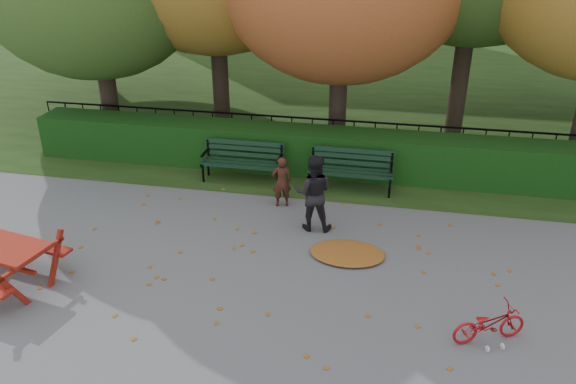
% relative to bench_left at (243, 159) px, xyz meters
% --- Properties ---
extents(ground, '(90.00, 90.00, 0.00)m').
position_rel_bench_left_xyz_m(ground, '(1.30, -3.70, -0.52)').
color(ground, slate).
rests_on(ground, ground).
extents(grass_strip, '(90.00, 90.00, 0.00)m').
position_rel_bench_left_xyz_m(grass_strip, '(1.30, 10.30, -0.51)').
color(grass_strip, '#1B3310').
rests_on(grass_strip, ground).
extents(hedge, '(13.00, 0.90, 1.00)m').
position_rel_bench_left_xyz_m(hedge, '(1.30, 0.80, -0.02)').
color(hedge, black).
rests_on(hedge, ground).
extents(iron_fence, '(14.00, 0.04, 1.02)m').
position_rel_bench_left_xyz_m(iron_fence, '(1.30, 1.60, 0.02)').
color(iron_fence, black).
rests_on(iron_fence, ground).
extents(bench_left, '(1.80, 0.57, 0.88)m').
position_rel_bench_left_xyz_m(bench_left, '(0.00, 0.00, 0.00)').
color(bench_left, black).
rests_on(bench_left, ground).
extents(bench_right, '(1.80, 0.57, 0.88)m').
position_rel_bench_left_xyz_m(bench_right, '(2.40, 0.00, 0.00)').
color(bench_right, black).
rests_on(bench_right, ground).
extents(leaf_pile, '(1.49, 1.18, 0.09)m').
position_rel_bench_left_xyz_m(leaf_pile, '(2.61, -2.68, -0.47)').
color(leaf_pile, brown).
rests_on(leaf_pile, ground).
extents(leaf_scatter, '(9.00, 5.70, 0.01)m').
position_rel_bench_left_xyz_m(leaf_scatter, '(1.30, -3.40, -0.51)').
color(leaf_scatter, brown).
rests_on(leaf_scatter, ground).
extents(child, '(0.45, 0.37, 1.07)m').
position_rel_bench_left_xyz_m(child, '(1.10, -1.05, 0.01)').
color(child, '#3D1D13').
rests_on(child, ground).
extents(adult, '(0.76, 0.61, 1.50)m').
position_rel_bench_left_xyz_m(adult, '(1.87, -1.84, 0.23)').
color(adult, black).
rests_on(adult, ground).
extents(bicycle, '(1.14, 0.78, 0.57)m').
position_rel_bench_left_xyz_m(bicycle, '(4.75, -4.48, -0.24)').
color(bicycle, '#A80F14').
rests_on(bicycle, ground).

